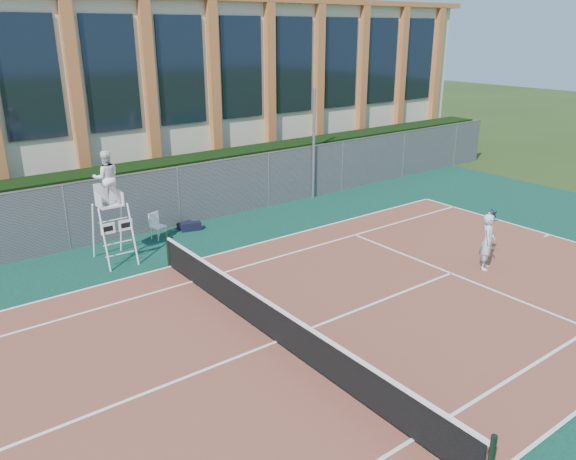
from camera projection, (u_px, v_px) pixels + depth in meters
ground at (277, 343)px, 13.02m from camera, size 120.00×120.00×0.00m
apron at (253, 325)px, 13.77m from camera, size 36.00×20.00×0.01m
tennis_court at (277, 342)px, 13.01m from camera, size 23.77×10.97×0.02m
tennis_net at (277, 322)px, 12.83m from camera, size 0.10×11.30×1.10m
fence at (126, 207)px, 19.25m from camera, size 40.00×0.06×2.20m
hedge at (113, 199)px, 20.15m from camera, size 40.00×1.40×2.20m
building at (41, 93)px, 25.08m from camera, size 45.00×10.60×8.22m
steel_pole at (314, 145)px, 23.45m from camera, size 0.12×0.12×4.59m
umpire_chair at (107, 181)px, 16.78m from camera, size 0.99×1.52×3.53m
plastic_chair at (156, 223)px, 19.30m from camera, size 0.53×0.53×0.92m
sports_bag_near at (191, 226)px, 20.18m from camera, size 0.76×0.46×0.30m
sports_bag_far at (185, 225)px, 20.41m from camera, size 0.61×0.35×0.23m
tennis_player at (488, 241)px, 16.71m from camera, size 1.02×0.78×1.73m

